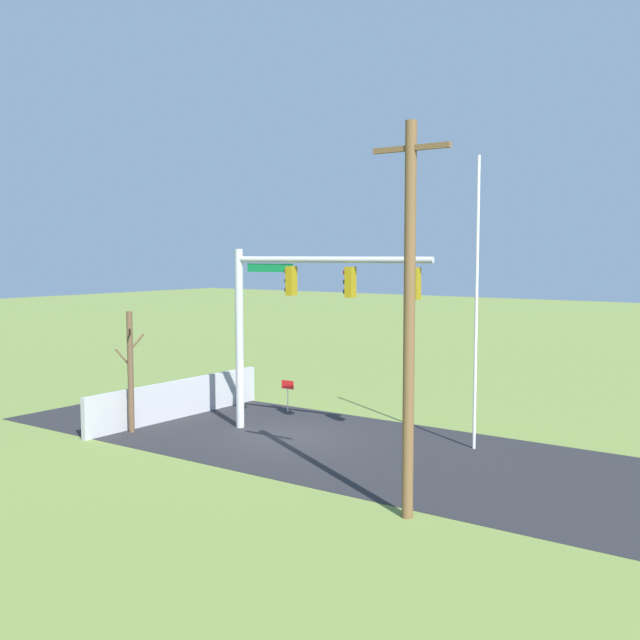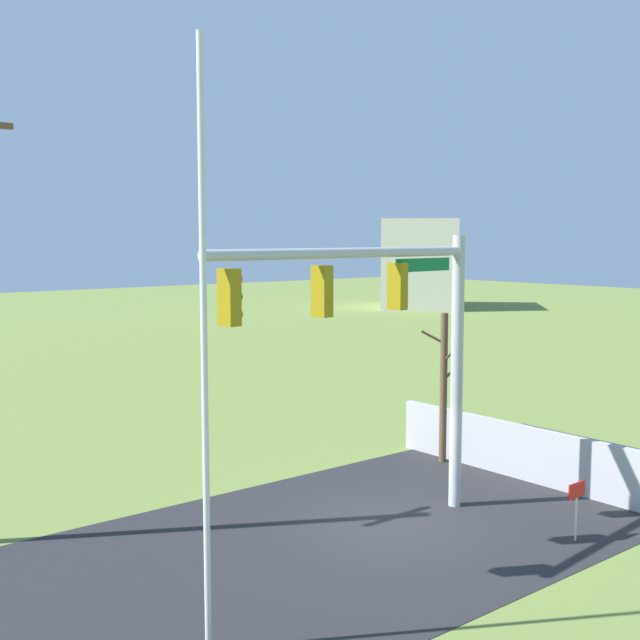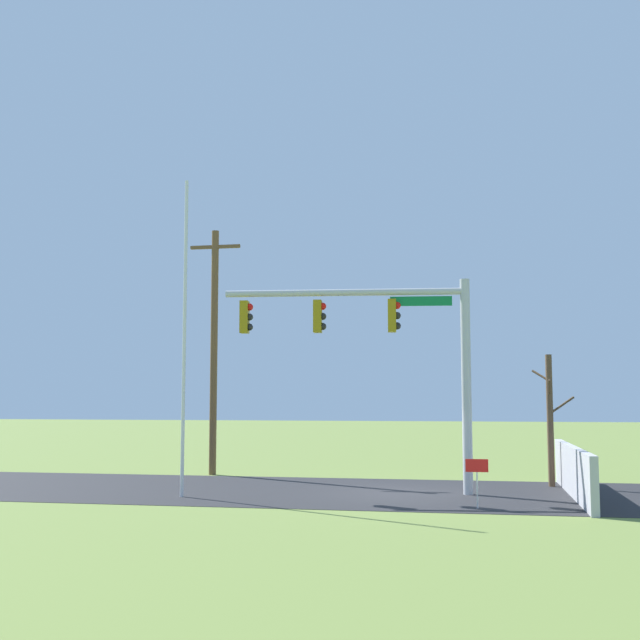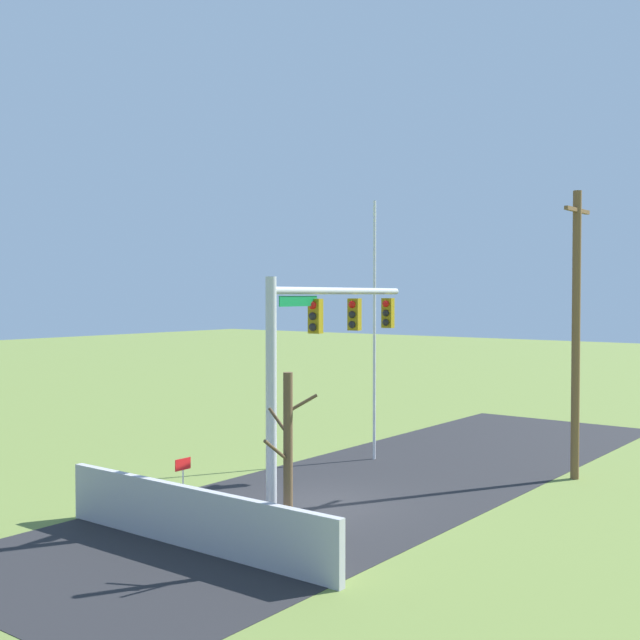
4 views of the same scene
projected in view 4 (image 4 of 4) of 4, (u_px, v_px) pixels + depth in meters
The scene contains 9 objects.
ground_plane at pixel (322, 503), 22.09m from camera, with size 160.00×160.00×0.00m, color olive.
road_surface at pixel (399, 477), 25.26m from camera, with size 28.00×8.00×0.01m, color #232326.
sidewalk_corner at pixel (245, 528), 19.74m from camera, with size 6.00×6.00×0.01m, color #B7B5AD.
retaining_fence at pixel (192, 518), 18.12m from camera, with size 0.20×8.37×1.39m, color #A8A8AD.
signal_mast at pixel (317, 341), 22.27m from camera, with size 7.18×0.97×6.19m.
flagpole at pixel (374, 331), 27.84m from camera, with size 0.10×0.10×8.97m, color silver.
utility_pole at pixel (576, 330), 24.86m from camera, with size 1.90×0.26×8.93m.
bare_tree at pixel (288, 467), 16.84m from camera, with size 1.27×1.02×4.11m.
open_sign at pixel (183, 470), 22.13m from camera, with size 0.56×0.04×1.22m.
Camera 4 is at (17.42, 13.31, 5.73)m, focal length 45.17 mm.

